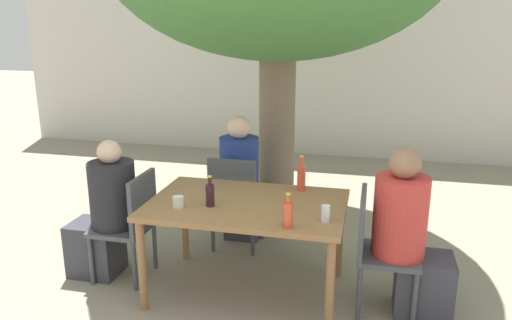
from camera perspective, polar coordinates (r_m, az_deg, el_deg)
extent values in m
plane|color=gray|center=(4.11, -1.01, -14.74)|extent=(30.00, 30.00, 0.00)
cube|color=beige|center=(7.85, 7.01, 10.62)|extent=(10.00, 0.08, 2.80)
cylinder|color=#7A6651|center=(5.06, 2.38, 2.57)|extent=(0.36, 0.36, 1.87)
cube|color=#996B42|center=(3.79, -1.06, -5.13)|extent=(1.48, 0.97, 0.04)
cylinder|color=#996B42|center=(3.81, -12.90, -11.70)|extent=(0.06, 0.06, 0.71)
cylinder|color=#996B42|center=(3.47, 8.43, -14.31)|extent=(0.06, 0.06, 0.71)
cylinder|color=#996B42|center=(4.51, -8.13, -6.96)|extent=(0.06, 0.06, 0.71)
cylinder|color=#996B42|center=(4.23, 9.52, -8.60)|extent=(0.06, 0.06, 0.71)
cube|color=#474C51|center=(4.28, -15.06, -7.51)|extent=(0.44, 0.44, 0.04)
cube|color=#474C51|center=(4.10, -12.83, -4.72)|extent=(0.04, 0.44, 0.45)
cylinder|color=#474C51|center=(4.61, -15.84, -8.94)|extent=(0.04, 0.04, 0.42)
cylinder|color=#474C51|center=(4.31, -18.31, -10.90)|extent=(0.04, 0.04, 0.42)
cylinder|color=#474C51|center=(4.44, -11.49, -9.58)|extent=(0.04, 0.04, 0.42)
cylinder|color=#474C51|center=(4.14, -13.72, -11.71)|extent=(0.04, 0.04, 0.42)
cube|color=#474C51|center=(3.81, 14.89, -10.48)|extent=(0.44, 0.44, 0.04)
cube|color=#474C51|center=(3.71, 12.04, -6.92)|extent=(0.04, 0.44, 0.45)
cylinder|color=#474C51|center=(3.76, 17.67, -15.01)|extent=(0.04, 0.04, 0.42)
cylinder|color=#474C51|center=(4.09, 17.33, -12.33)|extent=(0.04, 0.04, 0.42)
cylinder|color=#474C51|center=(3.74, 11.68, -14.70)|extent=(0.04, 0.04, 0.42)
cylinder|color=#474C51|center=(4.08, 11.89, -12.03)|extent=(0.04, 0.04, 0.42)
cube|color=#474C51|center=(4.70, -2.08, -4.82)|extent=(0.44, 0.44, 0.04)
cube|color=#474C51|center=(4.44, -2.81, -2.76)|extent=(0.44, 0.04, 0.45)
cylinder|color=#474C51|center=(4.91, 0.69, -6.73)|extent=(0.04, 0.04, 0.42)
cylinder|color=#474C51|center=(5.00, -3.59, -6.33)|extent=(0.04, 0.04, 0.42)
cylinder|color=#474C51|center=(4.57, -0.38, -8.50)|extent=(0.04, 0.04, 0.42)
cylinder|color=#474C51|center=(4.67, -4.96, -8.02)|extent=(0.04, 0.04, 0.42)
cube|color=#383842|center=(4.48, -17.84, -9.55)|extent=(0.40, 0.33, 0.45)
cylinder|color=#232328|center=(4.20, -16.06, -3.79)|extent=(0.37, 0.37, 0.54)
sphere|color=beige|center=(4.10, -16.43, 0.90)|extent=(0.19, 0.19, 0.19)
cube|color=#383842|center=(3.92, 18.56, -13.43)|extent=(0.40, 0.34, 0.45)
cylinder|color=#C63833|center=(3.69, 16.16, -6.21)|extent=(0.38, 0.38, 0.58)
sphere|color=#936B51|center=(3.56, 16.63, -0.34)|extent=(0.22, 0.22, 0.22)
cube|color=#383842|center=(5.01, -1.26, -6.04)|extent=(0.33, 0.40, 0.45)
cylinder|color=navy|center=(4.65, -1.93, -0.96)|extent=(0.37, 0.37, 0.59)
sphere|color=beige|center=(4.56, -1.97, 3.75)|extent=(0.21, 0.21, 0.21)
cylinder|color=#DB4C2D|center=(4.02, 5.21, -2.09)|extent=(0.07, 0.07, 0.21)
cylinder|color=#DB4C2D|center=(3.98, 5.26, -0.17)|extent=(0.03, 0.03, 0.07)
cylinder|color=gold|center=(3.97, 5.27, 0.42)|extent=(0.03, 0.03, 0.01)
cylinder|color=#331923|center=(3.70, -5.26, -4.05)|extent=(0.06, 0.06, 0.17)
cylinder|color=#331923|center=(3.66, -5.31, -2.41)|extent=(0.03, 0.03, 0.06)
cylinder|color=gold|center=(3.65, -5.32, -1.89)|extent=(0.03, 0.03, 0.01)
cylinder|color=#DB4C2D|center=(3.32, 3.66, -6.33)|extent=(0.07, 0.07, 0.17)
cylinder|color=#DB4C2D|center=(3.28, 3.70, -4.46)|extent=(0.03, 0.03, 0.06)
cylinder|color=gold|center=(3.26, 3.71, -3.87)|extent=(0.03, 0.03, 0.01)
cylinder|color=silver|center=(3.72, -8.88, -4.75)|extent=(0.08, 0.08, 0.08)
cylinder|color=white|center=(3.45, 7.95, -6.07)|extent=(0.06, 0.06, 0.12)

